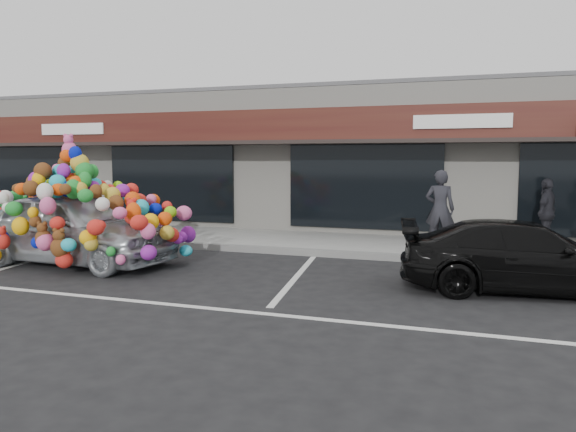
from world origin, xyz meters
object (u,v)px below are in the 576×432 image
(toy_car, at_px, (73,220))
(pedestrian_c, at_px, (546,213))
(pedestrian_a, at_px, (440,209))
(black_sedan, at_px, (526,257))

(toy_car, distance_m, pedestrian_c, 10.66)
(pedestrian_a, height_order, pedestrian_c, pedestrian_a)
(black_sedan, distance_m, pedestrian_a, 3.73)
(pedestrian_c, bearing_deg, pedestrian_a, -43.36)
(black_sedan, xyz_separation_m, pedestrian_c, (0.72, 4.31, 0.36))
(black_sedan, relative_size, pedestrian_c, 2.55)
(toy_car, bearing_deg, pedestrian_c, -59.47)
(toy_car, relative_size, black_sedan, 1.20)
(black_sedan, height_order, pedestrian_c, pedestrian_c)
(toy_car, xyz_separation_m, black_sedan, (8.81, 0.48, -0.35))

